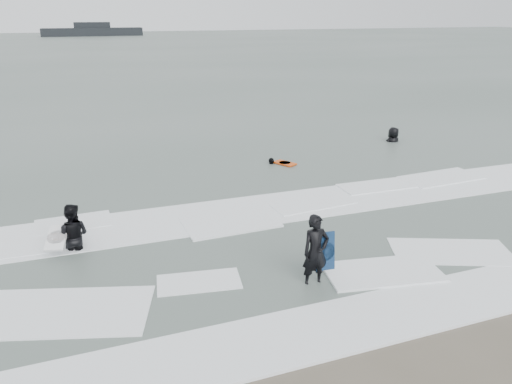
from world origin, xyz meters
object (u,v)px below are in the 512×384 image
object	(u,v)px
surfer_right_far	(393,142)
vessel_horizon	(93,31)
surfer_wading	(75,250)
surfer_right_near	(272,165)
surfer_centre	(314,285)

from	to	relation	value
surfer_right_far	vessel_horizon	size ratio (longest dim) A/B	0.08
surfer_wading	vessel_horizon	xyz separation A→B (m)	(6.02, 128.96, 1.28)
surfer_wading	vessel_horizon	bearing A→B (deg)	-76.28
surfer_wading	vessel_horizon	distance (m)	129.11
surfer_right_far	vessel_horizon	bearing A→B (deg)	-93.86
surfer_right_near	surfer_wading	bearing A→B (deg)	-10.00
surfer_centre	surfer_right_near	size ratio (longest dim) A/B	1.26
surfer_centre	surfer_wading	distance (m)	6.76
surfer_wading	surfer_right_near	world-z (taller)	surfer_wading
surfer_right_far	surfer_centre	bearing A→B (deg)	40.64
surfer_centre	vessel_horizon	bearing A→B (deg)	87.10
surfer_wading	surfer_right_far	distance (m)	17.00
vessel_horizon	surfer_centre	bearing A→B (deg)	-90.24
surfer_right_near	surfer_right_far	distance (m)	7.38
surfer_centre	surfer_right_far	size ratio (longest dim) A/B	0.96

